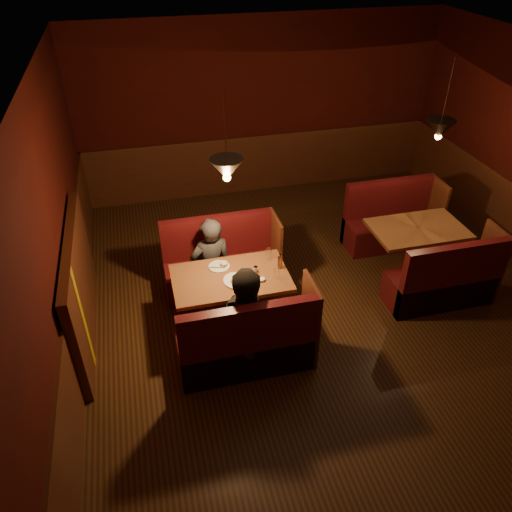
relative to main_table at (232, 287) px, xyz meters
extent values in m
cube|color=black|center=(1.23, -0.11, -0.56)|extent=(6.00, 7.00, 0.01)
cube|color=black|center=(1.23, -0.11, 2.35)|extent=(6.00, 7.00, 0.01)
cube|color=black|center=(1.23, 3.39, 0.90)|extent=(6.00, 0.01, 2.90)
cube|color=black|center=(-1.77, -0.11, 0.90)|extent=(0.01, 7.00, 2.90)
cube|color=#401D17|center=(1.23, 3.37, -0.05)|extent=(6.00, 0.04, 1.00)
cube|color=#401D17|center=(-1.75, -0.11, -0.05)|extent=(0.04, 7.00, 1.00)
cube|color=#401D17|center=(-1.69, 0.29, 0.10)|extent=(0.10, 2.20, 1.30)
cube|color=gold|center=(-1.64, -0.26, 0.10)|extent=(0.01, 0.12, 1.30)
cylinder|color=#333333|center=(-0.01, 0.00, 1.90)|extent=(0.01, 0.01, 0.80)
cone|color=black|center=(-0.01, 0.00, 1.50)|extent=(0.34, 0.34, 0.22)
sphere|color=#FFBF72|center=(-0.01, 0.00, 1.41)|extent=(0.08, 0.08, 0.08)
cylinder|color=#333333|center=(2.62, 0.46, 1.90)|extent=(0.01, 0.01, 0.80)
cone|color=black|center=(2.62, 0.46, 1.50)|extent=(0.34, 0.34, 0.22)
sphere|color=#FFBF72|center=(2.62, 0.46, 1.41)|extent=(0.08, 0.08, 0.08)
cube|color=#5F2E15|center=(-0.01, 0.00, 0.14)|extent=(1.33, 0.81, 0.05)
cylinder|color=#401D17|center=(-0.01, 0.00, -0.22)|extent=(0.13, 0.13, 0.67)
cylinder|color=#401D17|center=(-0.01, 0.00, -0.53)|extent=(0.53, 0.53, 0.04)
cylinder|color=silver|center=(0.02, -0.10, 0.17)|extent=(0.27, 0.27, 0.02)
cube|color=black|center=(0.06, -0.10, 0.20)|extent=(0.09, 0.08, 0.03)
ellipsoid|color=silver|center=(-0.01, -0.13, 0.21)|extent=(0.07, 0.07, 0.05)
cube|color=tan|center=(0.12, -0.18, 0.20)|extent=(0.07, 0.05, 0.03)
cylinder|color=silver|center=(0.01, -0.15, 0.18)|extent=(0.06, 0.12, 0.01)
cylinder|color=silver|center=(-0.11, 0.21, 0.17)|extent=(0.25, 0.25, 0.01)
ellipsoid|color=beige|center=(-0.05, 0.22, 0.20)|extent=(0.10, 0.10, 0.05)
cube|color=silver|center=(-0.13, 0.18, 0.18)|extent=(0.19, 0.07, 0.00)
cylinder|color=white|center=(0.28, 0.01, 0.20)|extent=(0.05, 0.05, 0.08)
cylinder|color=white|center=(0.50, 0.23, 0.24)|extent=(0.07, 0.07, 0.14)
cylinder|color=white|center=(0.49, -0.16, 0.24)|extent=(0.07, 0.07, 0.14)
cylinder|color=#47230F|center=(0.58, 0.02, 0.24)|extent=(0.06, 0.06, 0.15)
cylinder|color=#47230F|center=(0.58, 0.02, 0.35)|extent=(0.02, 0.02, 0.07)
ellipsoid|color=white|center=(0.31, -0.17, 0.18)|extent=(0.10, 0.09, 0.04)
cube|color=#450806|center=(-0.01, 0.69, -0.34)|extent=(1.43, 0.52, 0.43)
cube|color=#450806|center=(-0.01, 0.89, -0.05)|extent=(1.43, 0.11, 1.00)
cube|color=#401D17|center=(0.72, 0.69, -0.05)|extent=(0.04, 0.52, 1.00)
cube|color=#450806|center=(-0.01, -0.69, -0.34)|extent=(1.43, 0.52, 0.43)
cube|color=#450806|center=(-0.01, -0.90, -0.05)|extent=(1.43, 0.11, 1.00)
cube|color=#401D17|center=(0.72, -0.69, -0.05)|extent=(0.04, 0.52, 1.00)
cube|color=#5F2E15|center=(2.62, 0.46, 0.12)|extent=(1.24, 0.79, 0.05)
cylinder|color=#401D17|center=(2.62, 0.46, -0.23)|extent=(0.13, 0.13, 0.65)
cylinder|color=#401D17|center=(2.62, 0.46, -0.53)|extent=(0.52, 0.52, 0.04)
cube|color=#450806|center=(2.62, 1.14, -0.34)|extent=(1.33, 0.51, 0.42)
cube|color=#450806|center=(2.62, 1.34, -0.06)|extent=(1.33, 0.11, 0.98)
cube|color=#401D17|center=(3.30, 1.14, -0.06)|extent=(0.04, 0.51, 0.98)
cube|color=#450806|center=(2.62, -0.21, -0.34)|extent=(1.33, 0.51, 0.42)
cube|color=#450806|center=(2.62, -0.41, -0.06)|extent=(1.33, 0.11, 0.98)
cube|color=#401D17|center=(3.30, -0.21, -0.06)|extent=(0.04, 0.51, 0.98)
imported|color=#333336|center=(-0.14, 0.63, 0.19)|extent=(0.58, 0.42, 1.48)
imported|color=black|center=(0.06, -0.68, 0.25)|extent=(0.85, 0.70, 1.59)
camera|label=1|loc=(-0.84, -4.46, 3.62)|focal=35.00mm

